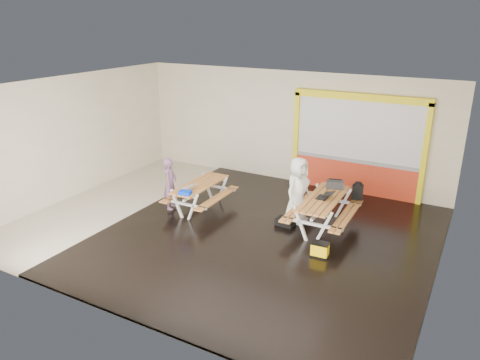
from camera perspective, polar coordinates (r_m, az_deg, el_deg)
The scene contains 14 objects.
room at distance 10.96m, azimuth -2.27°, elevation 2.29°, with size 10.02×8.02×3.52m.
deck at distance 11.07m, azimuth 3.46°, elevation -7.21°, with size 7.50×7.98×0.05m, color black.
kiosk at distance 13.74m, azimuth 14.31°, elevation 4.00°, with size 3.88×0.16×3.00m.
picnic_table_left at distance 12.43m, azimuth -4.97°, elevation -1.25°, with size 1.33×1.94×0.78m.
picnic_table_right at distance 11.42m, azimuth 10.33°, elevation -3.12°, with size 1.52×2.20×0.87m.
person_left at distance 12.38m, azimuth -8.68°, elevation -0.43°, with size 0.52×0.34×1.42m, color #6E4B68.
person_right at distance 11.63m, azimuth 7.22°, elevation -1.23°, with size 0.83×0.54×1.70m, color white.
laptop_left at distance 12.03m, azimuth -6.38°, elevation -0.85°, with size 0.40×0.37×0.14m.
laptop_right at distance 11.30m, azimuth 10.51°, elevation -1.98°, with size 0.40×0.35×0.17m.
blue_pouch at distance 11.66m, azimuth -6.85°, elevation -1.57°, with size 0.30×0.21×0.09m, color #0433E0.
toolbox at distance 11.98m, azimuth 11.75°, elevation -0.55°, with size 0.48×0.32×0.25m.
backpack at distance 12.15m, azimuth 14.44°, elevation -1.34°, with size 0.30×0.23×0.46m.
dark_case at distance 11.66m, azimuth 5.69°, elevation -5.19°, with size 0.46×0.34×0.17m, color black.
fluke_bag at distance 10.29m, azimuth 9.92°, elevation -8.55°, with size 0.40×0.27×0.33m.
Camera 1 is at (5.41, -8.94, 5.06)m, focal length 34.26 mm.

